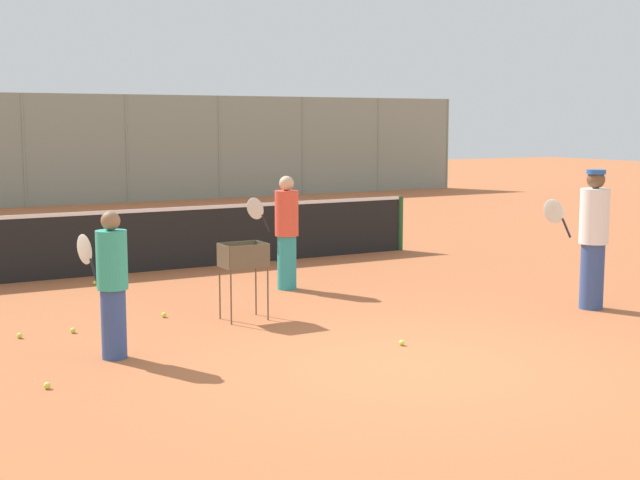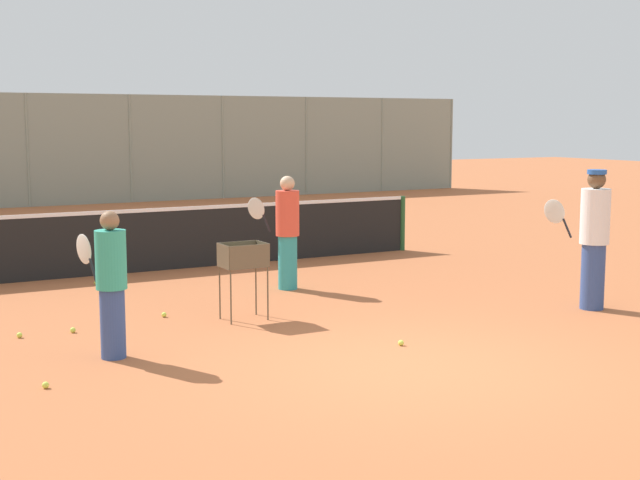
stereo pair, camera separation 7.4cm
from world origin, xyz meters
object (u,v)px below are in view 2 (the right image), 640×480
object	(u,v)px
player_white_outfit	(287,231)
player_red_cap	(111,283)
player_yellow_shirt	(594,237)
parked_car	(38,177)
tennis_net	(177,237)
ball_cart	(243,261)

from	to	relation	value
player_white_outfit	player_red_cap	size ratio (longest dim) A/B	1.08
player_yellow_shirt	parked_car	size ratio (longest dim) A/B	0.45
tennis_net	player_white_outfit	xyz separation A→B (m)	(0.82, -2.55, 0.32)
player_red_cap	ball_cart	xyz separation A→B (m)	(1.99, 1.03, -0.06)
player_white_outfit	parked_car	size ratio (longest dim) A/B	0.41
player_white_outfit	player_red_cap	xyz separation A→B (m)	(-3.42, -2.63, -0.06)
player_red_cap	player_white_outfit	bearing A→B (deg)	-70.49
tennis_net	ball_cart	bearing A→B (deg)	-98.34
tennis_net	player_white_outfit	world-z (taller)	player_white_outfit
player_red_cap	player_yellow_shirt	xyz separation A→B (m)	(6.39, -0.65, 0.16)
player_white_outfit	player_yellow_shirt	bearing A→B (deg)	-173.87
player_red_cap	tennis_net	bearing A→B (deg)	-44.67
player_white_outfit	player_yellow_shirt	world-z (taller)	player_yellow_shirt
tennis_net	parked_car	size ratio (longest dim) A/B	2.24
tennis_net	player_red_cap	world-z (taller)	player_red_cap
tennis_net	player_white_outfit	bearing A→B (deg)	-72.05
parked_car	player_white_outfit	bearing A→B (deg)	-90.42
player_white_outfit	ball_cart	bearing A→B (deg)	102.15
player_yellow_shirt	player_red_cap	bearing A→B (deg)	57.26
tennis_net	parked_car	bearing A→B (deg)	86.63
player_red_cap	player_yellow_shirt	distance (m)	6.42
ball_cart	parked_car	bearing A→B (deg)	85.61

